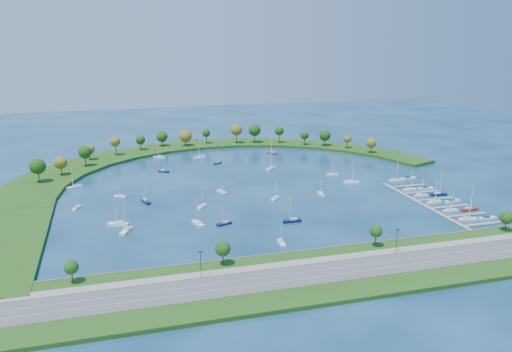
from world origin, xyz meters
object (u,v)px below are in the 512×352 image
object	(u,v)px
moored_boat_4	(292,220)
moored_boat_5	(271,168)
moored_boat_0	(218,162)
moored_boat_15	(126,230)
moored_boat_3	(272,153)
moored_boat_14	(321,193)
moored_boat_2	(224,223)
moored_boat_1	(120,196)
moored_boat_13	(351,182)
moored_boat_20	(159,157)
moored_boat_17	(146,201)
moored_boat_7	(202,206)
docked_boat_9	(426,188)
docked_boat_7	(438,194)
moored_boat_10	(200,157)
moored_boat_9	(222,191)
moored_boat_11	(118,223)
moored_boat_18	(198,223)
docked_boat_3	(470,209)
moored_boat_16	(275,198)
docked_boat_0	(468,219)
docked_boat_5	(452,201)
docked_boat_1	(487,218)
docked_boat_6	(421,195)
docked_boat_4	(434,201)
moored_boat_19	(74,186)
docked_boat_10	(396,180)
moored_boat_8	(332,174)
moored_boat_21	(164,171)
moored_boat_6	(76,207)
docked_boat_2	(450,210)
moored_boat_12	(281,242)
dock_system	(435,203)
harbor_tower	(196,140)
docked_boat_11	(408,178)
docked_boat_8	(410,189)

from	to	relation	value
moored_boat_4	moored_boat_5	xyz separation A→B (m)	(20.52, 98.29, 0.02)
moored_boat_0	moored_boat_15	xyz separation A→B (m)	(-66.72, -114.43, 0.10)
moored_boat_3	moored_boat_14	size ratio (longest dim) A/B	1.05
moored_boat_2	moored_boat_14	xyz separation A→B (m)	(62.57, 31.14, 0.00)
moored_boat_1	moored_boat_13	size ratio (longest dim) A/B	0.80
moored_boat_5	moored_boat_20	size ratio (longest dim) A/B	1.13
moored_boat_0	moored_boat_17	xyz separation A→B (m)	(-54.67, -73.56, 0.06)
moored_boat_7	docked_boat_9	world-z (taller)	moored_boat_7
moored_boat_3	docked_boat_7	world-z (taller)	docked_boat_7
moored_boat_13	docked_boat_9	world-z (taller)	moored_boat_13
moored_boat_10	moored_boat_15	world-z (taller)	moored_boat_15
moored_boat_9	moored_boat_13	bearing A→B (deg)	63.52
moored_boat_4	moored_boat_11	bearing A→B (deg)	-12.77
moored_boat_18	docked_boat_3	world-z (taller)	docked_boat_3
moored_boat_16	docked_boat_0	bearing A→B (deg)	-82.21
moored_boat_7	docked_boat_5	distance (m)	133.96
docked_boat_7	docked_boat_3	bearing A→B (deg)	-81.59
moored_boat_4	docked_boat_1	bearing A→B (deg)	166.50
docked_boat_6	moored_boat_18	bearing A→B (deg)	-173.65
moored_boat_7	docked_boat_4	xyz separation A→B (m)	(120.53, -26.78, 0.05)
moored_boat_15	moored_boat_19	bearing A→B (deg)	-136.75
docked_boat_10	docked_boat_7	bearing A→B (deg)	-71.56
moored_boat_1	moored_boat_8	distance (m)	131.73
moored_boat_5	moored_boat_21	size ratio (longest dim) A/B	1.32
moored_boat_15	docked_boat_10	bearing A→B (deg)	129.48
moored_boat_14	docked_boat_9	xyz separation A→B (m)	(62.71, -6.60, -0.24)
moored_boat_19	moored_boat_21	bearing A→B (deg)	171.74
moored_boat_8	docked_boat_1	distance (m)	103.43
moored_boat_19	moored_boat_2	bearing A→B (deg)	100.63
moored_boat_6	docked_boat_2	xyz separation A→B (m)	(183.28, -56.29, 0.02)
moored_boat_5	docked_boat_4	size ratio (longest dim) A/B	1.10
moored_boat_7	moored_boat_12	size ratio (longest dim) A/B	0.97
moored_boat_10	moored_boat_5	bearing A→B (deg)	124.31
moored_boat_10	docked_boat_7	world-z (taller)	docked_boat_7
dock_system	moored_boat_7	size ratio (longest dim) A/B	7.30
harbor_tower	docked_boat_3	bearing A→B (deg)	-61.09
moored_boat_17	harbor_tower	bearing A→B (deg)	143.20
moored_boat_13	docked_boat_11	world-z (taller)	moored_boat_13
moored_boat_11	moored_boat_21	bearing A→B (deg)	-85.51
docked_boat_1	docked_boat_10	distance (m)	72.55
moored_boat_20	docked_boat_1	world-z (taller)	moored_boat_20
moored_boat_0	moored_boat_8	world-z (taller)	moored_boat_8
docked_boat_2	docked_boat_11	size ratio (longest dim) A/B	1.19
moored_boat_12	docked_boat_8	size ratio (longest dim) A/B	0.94
moored_boat_20	moored_boat_15	bearing A→B (deg)	101.05
moored_boat_5	moored_boat_18	size ratio (longest dim) A/B	1.08
moored_boat_0	moored_boat_13	xyz separation A→B (m)	(67.68, -69.31, 0.09)
moored_boat_11	moored_boat_14	bearing A→B (deg)	-147.42
moored_boat_6	docked_boat_2	world-z (taller)	docked_boat_2
docked_boat_2	moored_boat_15	bearing A→B (deg)	172.52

